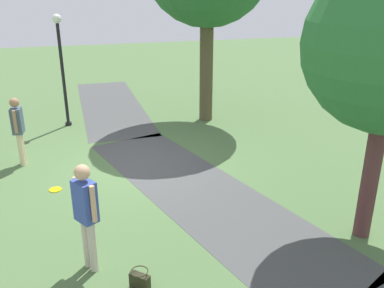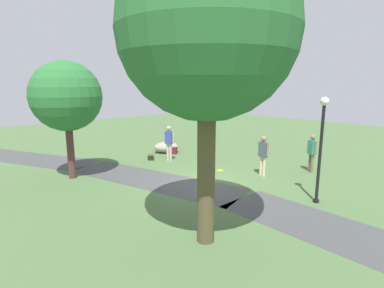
# 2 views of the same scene
# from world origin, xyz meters

# --- Properties ---
(ground_plane) EXTENTS (48.00, 48.00, 0.00)m
(ground_plane) POSITION_xyz_m (0.00, 0.00, 0.00)
(ground_plane) COLOR #4A683C
(footpath_segment_near) EXTENTS (8.01, 2.22, 0.01)m
(footpath_segment_near) POSITION_xyz_m (-6.00, 0.12, 0.00)
(footpath_segment_near) COLOR #444545
(footpath_segment_near) RESTS_ON ground
(footpath_segment_mid) EXTENTS (8.29, 4.27, 0.01)m
(footpath_segment_mid) POSITION_xyz_m (1.85, 1.22, 0.00)
(footpath_segment_mid) COLOR #444545
(footpath_segment_mid) RESTS_ON ground
(footpath_segment_far) EXTENTS (8.15, 5.45, 0.01)m
(footpath_segment_far) POSITION_xyz_m (9.30, 4.04, 0.00)
(footpath_segment_far) COLOR #444545
(footpath_segment_far) RESTS_ON ground
(large_shade_tree) EXTENTS (4.06, 4.06, 7.09)m
(large_shade_tree) POSITION_xyz_m (-3.23, 3.04, 5.02)
(large_shade_tree) COLOR brown
(large_shade_tree) RESTS_ON ground
(young_tree_near_path) EXTENTS (2.82, 2.82, 4.83)m
(young_tree_near_path) POSITION_xyz_m (4.24, 3.55, 3.40)
(young_tree_near_path) COLOR #53302F
(young_tree_near_path) RESTS_ON ground
(lamp_post) EXTENTS (0.28, 0.28, 3.50)m
(lamp_post) POSITION_xyz_m (-3.93, -1.49, 2.17)
(lamp_post) COLOR black
(lamp_post) RESTS_ON ground
(lawn_boulder) EXTENTS (1.65, 1.76, 0.62)m
(lawn_boulder) POSITION_xyz_m (5.42, -2.32, 0.31)
(lawn_boulder) COLOR gray
(lawn_boulder) RESTS_ON ground
(woman_with_handbag) EXTENTS (0.46, 0.39, 1.82)m
(woman_with_handbag) POSITION_xyz_m (3.80, -1.28, 1.07)
(woman_with_handbag) COLOR beige
(woman_with_handbag) RESTS_ON ground
(man_near_boulder) EXTENTS (0.52, 0.28, 1.75)m
(man_near_boulder) POSITION_xyz_m (-0.96, -2.65, 1.02)
(man_near_boulder) COLOR beige
(man_near_boulder) RESTS_ON ground
(passerby_on_path) EXTENTS (0.47, 0.38, 1.70)m
(passerby_on_path) POSITION_xyz_m (-2.09, -4.76, 0.99)
(passerby_on_path) COLOR #726347
(passerby_on_path) RESTS_ON ground
(handbag_on_grass) EXTENTS (0.38, 0.38, 0.31)m
(handbag_on_grass) POSITION_xyz_m (4.51, -0.61, 0.14)
(handbag_on_grass) COLOR black
(handbag_on_grass) RESTS_ON ground
(backpack_by_boulder) EXTENTS (0.33, 0.33, 0.40)m
(backpack_by_boulder) POSITION_xyz_m (4.82, -2.44, 0.19)
(backpack_by_boulder) COLOR maroon
(backpack_by_boulder) RESTS_ON ground
(frisbee_on_grass) EXTENTS (0.27, 0.27, 0.02)m
(frisbee_on_grass) POSITION_xyz_m (0.78, -1.87, 0.01)
(frisbee_on_grass) COLOR yellow
(frisbee_on_grass) RESTS_ON ground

